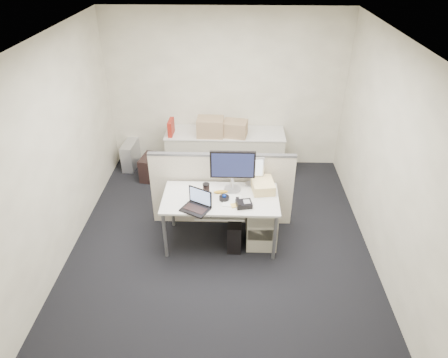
{
  "coord_description": "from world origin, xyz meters",
  "views": [
    {
      "loc": [
        0.18,
        -4.23,
        3.66
      ],
      "look_at": [
        0.04,
        0.15,
        0.92
      ],
      "focal_mm": 32.0,
      "sensor_mm": 36.0,
      "label": 1
    }
  ],
  "objects_px": {
    "desk": "(221,202)",
    "desk_phone": "(244,204)",
    "laptop": "(195,202)",
    "monitor_main": "(233,171)"
  },
  "relations": [
    {
      "from": "monitor_main",
      "to": "desk_phone",
      "type": "distance_m",
      "value": 0.47
    },
    {
      "from": "laptop",
      "to": "desk_phone",
      "type": "height_order",
      "value": "laptop"
    },
    {
      "from": "laptop",
      "to": "desk_phone",
      "type": "bearing_deg",
      "value": 37.35
    },
    {
      "from": "laptop",
      "to": "monitor_main",
      "type": "bearing_deg",
      "value": 73.52
    },
    {
      "from": "desk",
      "to": "desk_phone",
      "type": "height_order",
      "value": "desk_phone"
    },
    {
      "from": "desk",
      "to": "laptop",
      "type": "bearing_deg",
      "value": -136.97
    },
    {
      "from": "monitor_main",
      "to": "laptop",
      "type": "relative_size",
      "value": 1.78
    },
    {
      "from": "desk",
      "to": "laptop",
      "type": "relative_size",
      "value": 4.58
    },
    {
      "from": "desk_phone",
      "to": "laptop",
      "type": "bearing_deg",
      "value": 178.87
    },
    {
      "from": "desk",
      "to": "monitor_main",
      "type": "relative_size",
      "value": 2.58
    }
  ]
}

